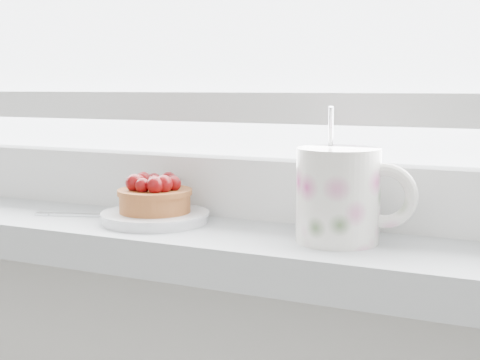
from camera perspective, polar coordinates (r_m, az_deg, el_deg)
The scene contains 4 objects.
saucer at distance 0.77m, azimuth -7.24°, elevation -3.16°, with size 0.12×0.12×0.01m, color white.
raspberry_tart at distance 0.77m, azimuth -7.29°, elevation -1.28°, with size 0.08×0.08×0.04m.
floral_mug at distance 0.67m, azimuth 8.63°, elevation -1.13°, with size 0.12×0.09×0.14m.
fork at distance 0.82m, azimuth -11.55°, elevation -2.98°, with size 0.17×0.07×0.00m.
Camera 1 is at (0.31, 1.25, 1.09)m, focal length 50.00 mm.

